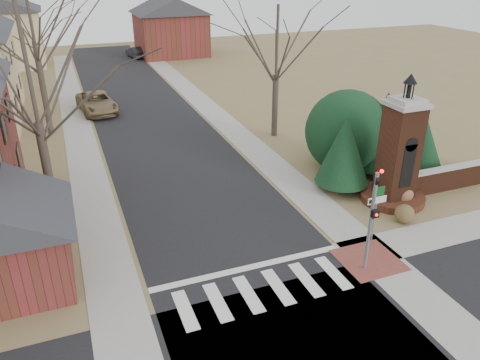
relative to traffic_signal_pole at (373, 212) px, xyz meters
name	(u,v)px	position (x,y,z in m)	size (l,w,h in m)	color
ground	(272,304)	(-4.30, -0.57, -2.59)	(120.00, 120.00, 0.00)	olive
main_street	(150,122)	(-4.30, 21.43, -2.58)	(8.00, 70.00, 0.01)	black
crosswalk_zone	(263,290)	(-4.30, 0.23, -2.58)	(8.00, 2.20, 0.02)	silver
stop_bar	(248,268)	(-4.30, 1.73, -2.58)	(8.00, 0.35, 0.02)	silver
sidewalk_right_main	(216,114)	(0.90, 21.43, -2.58)	(2.00, 60.00, 0.02)	gray
sidewalk_left	(78,130)	(-9.50, 21.43, -2.58)	(2.00, 60.00, 0.02)	gray
curb_apron	(369,260)	(0.50, 0.43, -2.57)	(2.40, 2.40, 0.02)	brown
traffic_signal_pole	(373,212)	(0.00, 0.00, 0.00)	(0.28, 0.41, 4.50)	slate
sign_post	(376,204)	(1.29, 1.41, -0.64)	(0.90, 0.07, 2.75)	slate
brick_gate_monument	(398,161)	(4.70, 4.42, -0.42)	(3.20, 3.20, 6.47)	#4D2616
brick_garden_wall	(463,175)	(9.20, 4.43, -1.93)	(7.50, 0.50, 1.30)	#4D2616
garage_left	(6,234)	(-12.82, 3.92, -0.35)	(4.80, 4.80, 4.29)	maroon
house_distant_right	(170,25)	(3.69, 47.42, 1.06)	(8.80, 8.80, 7.30)	maroon
evergreen_near	(344,150)	(2.90, 6.43, -0.29)	(2.80, 2.80, 4.10)	#473D33
evergreen_mid	(384,129)	(6.20, 7.63, 0.01)	(3.40, 3.40, 4.70)	#473D33
evergreen_far	(423,142)	(8.20, 6.63, -0.69)	(2.40, 2.40, 3.30)	#473D33
evergreen_mass	(347,128)	(4.70, 8.93, -0.19)	(4.80, 4.80, 4.80)	black
bare_tree_0	(25,54)	(-11.30, 8.43, 5.11)	(8.05, 8.05, 11.15)	#473D33
bare_tree_1	(29,13)	(-11.30, 21.43, 5.44)	(8.40, 8.40, 11.64)	#473D33
bare_tree_2	(28,10)	(-11.80, 34.43, 4.44)	(7.35, 7.35, 10.19)	#473D33
bare_tree_3	(277,36)	(3.20, 15.43, 4.10)	(7.00, 7.00, 9.70)	#473D33
pickup_truck	(97,103)	(-7.70, 25.45, -1.82)	(2.53, 5.49, 1.52)	olive
distant_car	(136,52)	(-0.90, 47.11, -1.93)	(1.40, 4.01, 1.32)	#2D3034
dry_shrub_left	(404,214)	(3.81, 2.43, -2.14)	(0.90, 0.90, 0.90)	brown
dry_shrub_right	(403,194)	(5.00, 4.03, -2.08)	(1.01, 1.01, 1.01)	brown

